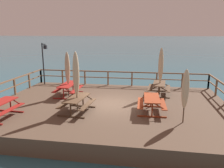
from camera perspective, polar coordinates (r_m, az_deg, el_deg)
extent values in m
plane|color=#2D5B6B|center=(12.87, -0.50, -8.44)|extent=(600.00, 600.00, 0.00)
cube|color=brown|center=(12.73, -0.50, -6.82)|extent=(13.16, 9.41, 0.78)
cube|color=brown|center=(16.72, 2.07, 3.14)|extent=(12.86, 0.09, 0.08)
cube|color=brown|center=(16.81, 2.06, 1.55)|extent=(12.86, 0.07, 0.06)
cube|color=brown|center=(18.71, -17.90, 1.94)|extent=(0.10, 0.10, 1.05)
cube|color=brown|center=(17.96, -12.66, 1.81)|extent=(0.10, 0.10, 1.05)
cube|color=brown|center=(17.37, -7.01, 1.66)|extent=(0.10, 0.10, 1.05)
cube|color=brown|center=(16.96, -1.02, 1.48)|extent=(0.10, 0.10, 1.05)
cube|color=brown|center=(16.74, 5.18, 1.27)|extent=(0.10, 0.10, 1.05)
cube|color=brown|center=(16.72, 11.48, 1.04)|extent=(0.10, 0.10, 1.05)
cube|color=brown|center=(16.91, 17.71, 0.81)|extent=(0.10, 0.10, 1.05)
cube|color=brown|center=(17.29, 23.73, 0.57)|extent=(0.10, 0.10, 1.05)
cube|color=brown|center=(14.78, -25.93, 0.47)|extent=(0.09, 9.11, 0.08)
cube|color=brown|center=(14.88, -25.75, -1.31)|extent=(0.07, 9.11, 0.06)
cube|color=brown|center=(15.63, -23.86, -0.68)|extent=(0.10, 0.10, 1.05)
cube|color=brown|center=(17.14, -20.61, 0.75)|extent=(0.10, 0.10, 1.05)
cube|color=brown|center=(18.71, -17.90, 1.94)|extent=(0.10, 0.10, 1.05)
cube|color=brown|center=(15.58, 25.36, -0.87)|extent=(0.10, 0.10, 1.05)
cube|color=brown|center=(17.29, 23.73, 0.57)|extent=(0.10, 0.10, 1.05)
cube|color=maroon|center=(14.36, -11.26, -0.05)|extent=(0.76, 2.11, 0.05)
cube|color=maroon|center=(14.25, -9.09, -1.31)|extent=(0.28, 2.11, 0.04)
cube|color=maroon|center=(14.64, -13.26, -1.11)|extent=(0.28, 2.11, 0.04)
cube|color=maroon|center=(13.76, -12.37, -3.75)|extent=(1.40, 0.08, 0.06)
cylinder|color=maroon|center=(13.67, -12.44, -2.39)|extent=(0.07, 0.07, 0.74)
cylinder|color=maroon|center=(13.51, -11.38, -1.55)|extent=(0.63, 0.06, 0.37)
cylinder|color=maroon|center=(13.71, -13.58, -1.44)|extent=(0.63, 0.06, 0.37)
cube|color=maroon|center=(15.33, -10.02, -1.90)|extent=(1.40, 0.08, 0.06)
cylinder|color=maroon|center=(15.25, -10.07, -0.66)|extent=(0.07, 0.07, 0.74)
cylinder|color=maroon|center=(15.11, -9.10, 0.11)|extent=(0.63, 0.06, 0.37)
cylinder|color=maroon|center=(15.29, -11.09, 0.18)|extent=(0.63, 0.06, 0.37)
cube|color=brown|center=(11.32, -9.05, -3.53)|extent=(0.93, 2.03, 0.05)
cube|color=brown|center=(11.21, -6.35, -5.22)|extent=(0.45, 1.98, 0.04)
cube|color=brown|center=(11.64, -11.55, -4.72)|extent=(0.45, 1.98, 0.04)
cube|color=#432F1F|center=(10.86, -10.58, -8.29)|extent=(1.40, 0.20, 0.06)
cylinder|color=#432F1F|center=(10.74, -10.66, -6.60)|extent=(0.07, 0.07, 0.74)
cylinder|color=#432F1F|center=(10.56, -9.32, -5.63)|extent=(0.63, 0.11, 0.37)
cylinder|color=#432F1F|center=(10.79, -12.07, -5.35)|extent=(0.63, 0.11, 0.37)
cube|color=#432F1F|center=(12.25, -7.46, -5.68)|extent=(1.40, 0.20, 0.06)
cylinder|color=#432F1F|center=(12.14, -7.51, -4.16)|extent=(0.07, 0.07, 0.74)
cylinder|color=#432F1F|center=(11.98, -6.29, -3.26)|extent=(0.63, 0.11, 0.37)
cylinder|color=#432F1F|center=(12.18, -8.77, -3.06)|extent=(0.63, 0.11, 0.37)
cube|color=brown|center=(14.63, 12.14, 0.15)|extent=(0.92, 1.95, 0.05)
cube|color=brown|center=(14.69, 14.26, -1.11)|extent=(0.44, 1.91, 0.04)
cube|color=brown|center=(14.72, 9.91, -0.87)|extent=(0.44, 1.91, 0.04)
cube|color=#432F1F|center=(14.07, 11.88, -3.35)|extent=(1.40, 0.20, 0.06)
cylinder|color=#432F1F|center=(13.97, 11.95, -2.02)|extent=(0.07, 0.07, 0.74)
cylinder|color=#432F1F|center=(13.91, 13.14, -1.21)|extent=(0.63, 0.11, 0.37)
cylinder|color=#432F1F|center=(13.93, 10.84, -1.08)|extent=(0.63, 0.11, 0.37)
cube|color=#432F1F|center=(15.54, 12.12, -1.79)|extent=(1.40, 0.20, 0.06)
cylinder|color=#432F1F|center=(15.46, 12.18, -0.57)|extent=(0.07, 0.07, 0.74)
cylinder|color=#432F1F|center=(15.40, 13.26, 0.17)|extent=(0.63, 0.11, 0.37)
cylinder|color=#432F1F|center=(15.42, 11.18, 0.28)|extent=(0.63, 0.11, 0.37)
cube|color=maroon|center=(11.47, -24.87, -5.99)|extent=(0.37, 1.95, 0.04)
cube|color=maroon|center=(12.51, -24.62, -6.39)|extent=(1.40, 0.15, 0.06)
cylinder|color=maroon|center=(12.41, -24.77, -4.91)|extent=(0.07, 0.07, 0.74)
cylinder|color=maroon|center=(12.19, -23.81, -4.05)|extent=(0.63, 0.09, 0.37)
cylinder|color=maroon|center=(12.52, -25.90, -3.82)|extent=(0.63, 0.09, 0.37)
cube|color=#993819|center=(11.34, 10.26, -3.55)|extent=(0.80, 1.90, 0.05)
cube|color=#993819|center=(11.47, 13.00, -5.06)|extent=(0.32, 1.89, 0.04)
cube|color=#993819|center=(11.42, 7.38, -4.91)|extent=(0.32, 1.89, 0.04)
cube|color=maroon|center=(10.86, 10.26, -8.29)|extent=(1.40, 0.11, 0.06)
cylinder|color=maroon|center=(10.74, 10.34, -6.60)|extent=(0.07, 0.07, 0.74)
cylinder|color=maroon|center=(10.68, 11.89, -5.52)|extent=(0.63, 0.07, 0.37)
cylinder|color=maroon|center=(10.65, 8.88, -5.45)|extent=(0.63, 0.07, 0.37)
cube|color=maroon|center=(12.28, 9.98, -5.71)|extent=(1.40, 0.11, 0.06)
cylinder|color=maroon|center=(12.18, 10.04, -4.19)|extent=(0.07, 0.07, 0.74)
cylinder|color=maroon|center=(12.13, 11.41, -3.24)|extent=(0.63, 0.07, 0.37)
cylinder|color=maroon|center=(12.11, 8.76, -3.16)|extent=(0.63, 0.07, 0.37)
cylinder|color=#4C3828|center=(14.20, -11.37, 2.20)|extent=(0.06, 0.06, 2.65)
ellipsoid|color=tan|center=(14.12, -11.45, 4.07)|extent=(0.32, 0.32, 2.01)
cylinder|color=#71614F|center=(14.14, -11.43, 3.47)|extent=(0.21, 0.21, 0.05)
cone|color=#4C3828|center=(14.01, -11.63, 7.81)|extent=(0.10, 0.10, 0.14)
cylinder|color=#4C3828|center=(11.10, -9.19, -0.04)|extent=(0.06, 0.06, 2.92)
ellipsoid|color=#CCB793|center=(10.99, -9.29, 2.58)|extent=(0.32, 0.32, 2.22)
cylinder|color=#7A6E58|center=(11.03, -9.26, 1.73)|extent=(0.21, 0.21, 0.05)
cone|color=#4C3828|center=(10.86, -9.49, 7.83)|extent=(0.10, 0.10, 0.14)
cylinder|color=#4C3828|center=(14.48, 12.43, 2.84)|extent=(0.06, 0.06, 2.88)
ellipsoid|color=#CCB793|center=(14.40, 12.53, 4.84)|extent=(0.32, 0.32, 2.19)
cylinder|color=#7A6E58|center=(14.42, 12.50, 4.19)|extent=(0.21, 0.21, 0.05)
cone|color=#4C3828|center=(14.29, 12.73, 8.81)|extent=(0.10, 0.10, 0.14)
cylinder|color=#4C3828|center=(10.23, 18.29, -3.43)|extent=(0.06, 0.06, 2.31)
ellipsoid|color=#CCB793|center=(10.13, 18.46, -1.21)|extent=(0.32, 0.32, 1.76)
cylinder|color=#7A6E58|center=(10.16, 18.41, -1.93)|extent=(0.21, 0.21, 0.05)
cone|color=#4C3828|center=(9.97, 18.80, 3.34)|extent=(0.10, 0.10, 0.14)
cylinder|color=black|center=(17.81, -17.35, 4.95)|extent=(0.09, 0.09, 3.20)
cylinder|color=black|center=(17.42, -17.32, 9.82)|extent=(0.46, 0.40, 0.06)
cube|color=black|center=(17.18, -16.89, 9.14)|extent=(0.20, 0.20, 0.28)
sphere|color=#F4E08C|center=(17.18, -16.89, 9.14)|extent=(0.14, 0.14, 0.14)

